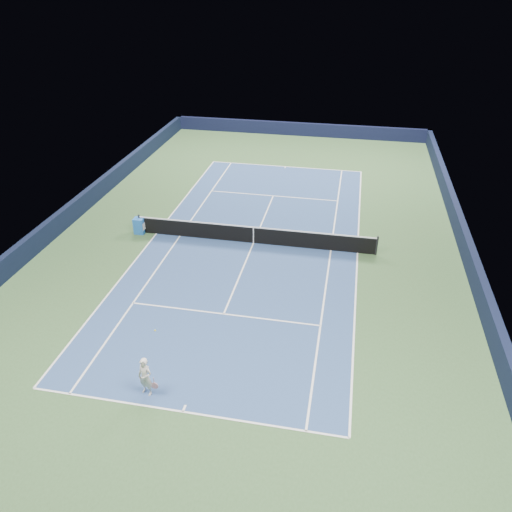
# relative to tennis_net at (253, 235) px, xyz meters

# --- Properties ---
(ground) EXTENTS (40.00, 40.00, 0.00)m
(ground) POSITION_rel_tennis_net_xyz_m (0.00, 0.00, -0.50)
(ground) COLOR #32512C
(ground) RESTS_ON ground
(wall_far) EXTENTS (22.00, 0.35, 1.10)m
(wall_far) POSITION_rel_tennis_net_xyz_m (0.00, 19.82, 0.05)
(wall_far) COLOR black
(wall_far) RESTS_ON ground
(wall_right) EXTENTS (0.35, 40.00, 1.10)m
(wall_right) POSITION_rel_tennis_net_xyz_m (10.82, 0.00, 0.05)
(wall_right) COLOR #101732
(wall_right) RESTS_ON ground
(wall_left) EXTENTS (0.35, 40.00, 1.10)m
(wall_left) POSITION_rel_tennis_net_xyz_m (-10.82, 0.00, 0.05)
(wall_left) COLOR black
(wall_left) RESTS_ON ground
(court_surface) EXTENTS (10.97, 23.77, 0.01)m
(court_surface) POSITION_rel_tennis_net_xyz_m (0.00, 0.00, -0.50)
(court_surface) COLOR navy
(court_surface) RESTS_ON ground
(baseline_far) EXTENTS (10.97, 0.08, 0.00)m
(baseline_far) POSITION_rel_tennis_net_xyz_m (0.00, 11.88, -0.50)
(baseline_far) COLOR white
(baseline_far) RESTS_ON ground
(baseline_near) EXTENTS (10.97, 0.08, 0.00)m
(baseline_near) POSITION_rel_tennis_net_xyz_m (0.00, -11.88, -0.50)
(baseline_near) COLOR white
(baseline_near) RESTS_ON ground
(sideline_doubles_right) EXTENTS (0.08, 23.77, 0.00)m
(sideline_doubles_right) POSITION_rel_tennis_net_xyz_m (5.49, 0.00, -0.50)
(sideline_doubles_right) COLOR white
(sideline_doubles_right) RESTS_ON ground
(sideline_doubles_left) EXTENTS (0.08, 23.77, 0.00)m
(sideline_doubles_left) POSITION_rel_tennis_net_xyz_m (-5.49, 0.00, -0.50)
(sideline_doubles_left) COLOR white
(sideline_doubles_left) RESTS_ON ground
(sideline_singles_right) EXTENTS (0.08, 23.77, 0.00)m
(sideline_singles_right) POSITION_rel_tennis_net_xyz_m (4.12, 0.00, -0.50)
(sideline_singles_right) COLOR white
(sideline_singles_right) RESTS_ON ground
(sideline_singles_left) EXTENTS (0.08, 23.77, 0.00)m
(sideline_singles_left) POSITION_rel_tennis_net_xyz_m (-4.12, 0.00, -0.50)
(sideline_singles_left) COLOR white
(sideline_singles_left) RESTS_ON ground
(service_line_far) EXTENTS (8.23, 0.08, 0.00)m
(service_line_far) POSITION_rel_tennis_net_xyz_m (0.00, 6.40, -0.50)
(service_line_far) COLOR white
(service_line_far) RESTS_ON ground
(service_line_near) EXTENTS (8.23, 0.08, 0.00)m
(service_line_near) POSITION_rel_tennis_net_xyz_m (0.00, -6.40, -0.50)
(service_line_near) COLOR white
(service_line_near) RESTS_ON ground
(center_service_line) EXTENTS (0.08, 12.80, 0.00)m
(center_service_line) POSITION_rel_tennis_net_xyz_m (0.00, 0.00, -0.50)
(center_service_line) COLOR white
(center_service_line) RESTS_ON ground
(center_mark_far) EXTENTS (0.08, 0.30, 0.00)m
(center_mark_far) POSITION_rel_tennis_net_xyz_m (0.00, 11.73, -0.50)
(center_mark_far) COLOR white
(center_mark_far) RESTS_ON ground
(center_mark_near) EXTENTS (0.08, 0.30, 0.00)m
(center_mark_near) POSITION_rel_tennis_net_xyz_m (0.00, -11.73, -0.50)
(center_mark_near) COLOR white
(center_mark_near) RESTS_ON ground
(tennis_net) EXTENTS (12.90, 0.10, 1.07)m
(tennis_net) POSITION_rel_tennis_net_xyz_m (0.00, 0.00, 0.00)
(tennis_net) COLOR black
(tennis_net) RESTS_ON ground
(sponsor_cube) EXTENTS (0.60, 0.50, 0.90)m
(sponsor_cube) POSITION_rel_tennis_net_xyz_m (-6.40, -0.08, -0.06)
(sponsor_cube) COLOR blue
(sponsor_cube) RESTS_ON ground
(tennis_player) EXTENTS (0.77, 1.29, 2.02)m
(tennis_player) POSITION_rel_tennis_net_xyz_m (-1.46, -11.31, 0.25)
(tennis_player) COLOR silver
(tennis_player) RESTS_ON ground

